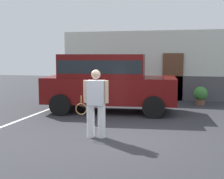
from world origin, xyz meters
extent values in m
plane|color=#2D2D33|center=(0.00, 0.00, 0.00)|extent=(40.00, 40.00, 0.00)
cube|color=silver|center=(-3.36, 1.50, 0.00)|extent=(0.12, 4.40, 0.01)
cube|color=silver|center=(0.00, 6.97, 1.56)|extent=(8.49, 0.30, 3.12)
cube|color=#4C4C51|center=(0.00, 6.77, 0.55)|extent=(7.13, 0.10, 1.09)
cube|color=brown|center=(0.96, 6.75, 1.05)|extent=(0.90, 0.06, 2.10)
cube|color=#590C0C|center=(-1.01, 3.34, 0.80)|extent=(4.79, 2.43, 0.90)
cube|color=#590C0C|center=(-1.26, 3.31, 1.65)|extent=(3.09, 2.09, 0.80)
cube|color=black|center=(-1.26, 3.31, 1.63)|extent=(3.03, 2.10, 0.44)
cylinder|color=black|center=(0.42, 4.47, 0.36)|extent=(0.75, 0.34, 0.72)
cylinder|color=black|center=(0.64, 2.58, 0.36)|extent=(0.75, 0.34, 0.72)
cylinder|color=black|center=(-2.66, 4.10, 0.36)|extent=(0.75, 0.34, 0.72)
cylinder|color=black|center=(-2.44, 2.21, 0.36)|extent=(0.75, 0.34, 0.72)
cylinder|color=white|center=(-0.29, -0.10, 0.41)|extent=(0.19, 0.19, 0.81)
cylinder|color=white|center=(-0.57, -0.13, 0.41)|extent=(0.19, 0.19, 0.81)
cube|color=silver|center=(-0.43, -0.12, 1.12)|extent=(0.44, 0.30, 0.61)
sphere|color=beige|center=(-0.43, -0.12, 1.56)|extent=(0.22, 0.22, 0.22)
cylinder|color=beige|center=(-0.17, -0.09, 1.14)|extent=(0.10, 0.10, 0.55)
cylinder|color=beige|center=(-0.69, -0.14, 1.14)|extent=(0.10, 0.10, 0.55)
torus|color=olive|center=(-0.82, -0.11, 0.69)|extent=(0.37, 0.06, 0.37)
cylinder|color=olive|center=(-0.82, -0.11, 0.93)|extent=(0.03, 0.03, 0.20)
cylinder|color=brown|center=(2.15, 5.69, 0.11)|extent=(0.37, 0.37, 0.22)
sphere|color=#387F33|center=(2.15, 5.69, 0.47)|extent=(0.57, 0.57, 0.57)
camera|label=1|loc=(1.86, -7.24, 2.04)|focal=49.59mm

